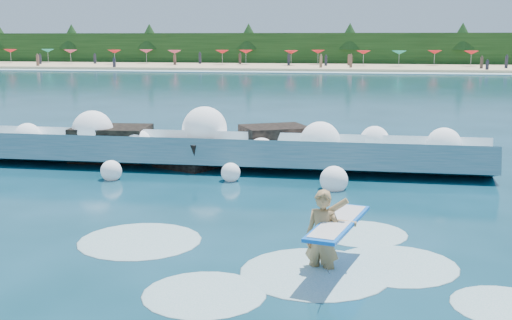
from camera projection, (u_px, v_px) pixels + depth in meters
The scene contains 11 objects.
ground at pixel (176, 226), 14.51m from camera, with size 200.00×200.00×0.00m, color #072E38.
beach at pixel (338, 67), 89.97m from camera, with size 140.00×20.00×0.40m, color tan.
wet_band at pixel (334, 72), 79.36m from camera, with size 140.00×5.00×0.08m, color silver.
treeline at pixel (341, 49), 99.22m from camera, with size 140.00×4.00×5.00m, color black.
breaking_wave at pixel (228, 152), 21.18m from camera, with size 16.70×2.66×1.44m.
rock_cluster at pixel (184, 148), 21.96m from camera, with size 8.37×3.54×1.48m.
surfer_with_board at pixel (326, 236), 11.59m from camera, with size 1.22×2.98×1.82m.
wave_spray at pixel (222, 139), 21.16m from camera, with size 14.82×4.50×2.04m.
surf_foam at pixel (288, 262), 12.16m from camera, with size 9.08×5.90×0.14m.
beach_umbrellas at pixel (338, 52), 91.42m from camera, with size 113.10×6.80×0.50m.
beachgoers at pixel (406, 62), 85.27m from camera, with size 96.71×14.08×1.93m.
Camera 1 is at (4.18, -13.46, 4.18)m, focal length 45.00 mm.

